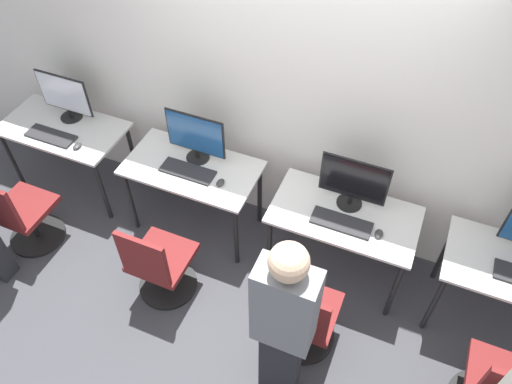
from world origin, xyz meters
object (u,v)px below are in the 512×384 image
at_px(keyboard_far_left, 51,136).
at_px(keyboard_left, 188,171).
at_px(mouse_far_left, 77,146).
at_px(monitor_left, 196,137).
at_px(mouse_left, 220,183).
at_px(person_right, 284,324).
at_px(monitor_right, 353,182).
at_px(mouse_right, 379,234).
at_px(office_chair_left, 159,267).
at_px(office_chair_far_left, 22,216).
at_px(monitor_far_left, 65,96).
at_px(keyboard_right, 341,223).
at_px(office_chair_right, 304,320).

bearing_deg(keyboard_far_left, keyboard_left, 3.49).
height_order(mouse_far_left, monitor_left, monitor_left).
bearing_deg(mouse_left, mouse_far_left, -176.23).
bearing_deg(keyboard_left, person_right, -40.61).
height_order(keyboard_far_left, person_right, person_right).
bearing_deg(monitor_right, keyboard_left, -172.11).
xyz_separation_m(mouse_far_left, mouse_right, (2.57, 0.07, 0.00)).
bearing_deg(keyboard_left, office_chair_left, -84.07).
relative_size(mouse_far_left, office_chair_left, 0.10).
bearing_deg(mouse_far_left, keyboard_left, 6.00).
xyz_separation_m(keyboard_far_left, office_chair_far_left, (0.03, -0.61, -0.39)).
relative_size(monitor_far_left, keyboard_right, 1.12).
relative_size(mouse_right, office_chair_right, 0.10).
distance_m(monitor_far_left, monitor_left, 1.30).
distance_m(keyboard_left, office_chair_left, 0.79).
height_order(monitor_far_left, office_chair_far_left, monitor_far_left).
distance_m(office_chair_far_left, monitor_right, 2.77).
height_order(keyboard_far_left, monitor_left, monitor_left).
height_order(keyboard_left, monitor_right, monitor_right).
bearing_deg(office_chair_far_left, monitor_far_left, 91.97).
bearing_deg(monitor_far_left, mouse_right, -4.95).
relative_size(monitor_far_left, office_chair_right, 0.59).
distance_m(monitor_left, monitor_right, 1.30).
bearing_deg(office_chair_far_left, mouse_left, 23.18).
bearing_deg(office_chair_right, mouse_right, 63.35).
bearing_deg(keyboard_right, mouse_far_left, -178.28).
relative_size(monitor_far_left, mouse_right, 5.63).
distance_m(monitor_far_left, mouse_right, 2.89).
relative_size(office_chair_far_left, office_chair_right, 1.00).
bearing_deg(keyboard_far_left, office_chair_right, -13.15).
xyz_separation_m(mouse_far_left, office_chair_right, (2.25, -0.57, -0.40)).
bearing_deg(keyboard_left, monitor_right, 7.89).
distance_m(office_chair_left, office_chair_right, 1.18).
height_order(keyboard_far_left, office_chair_left, office_chair_left).
xyz_separation_m(mouse_left, keyboard_right, (0.99, -0.02, -0.01)).
distance_m(keyboard_right, person_right, 1.02).
xyz_separation_m(keyboard_left, mouse_right, (1.57, -0.04, 0.01)).
distance_m(monitor_far_left, person_right, 2.80).
distance_m(keyboard_far_left, mouse_left, 1.60).
height_order(keyboard_left, office_chair_right, office_chair_right).
bearing_deg(keyboard_left, keyboard_right, -1.60).
relative_size(keyboard_left, office_chair_left, 0.52).
xyz_separation_m(monitor_far_left, monitor_left, (1.30, -0.03, 0.00)).
bearing_deg(monitor_right, keyboard_far_left, -174.30).
bearing_deg(keyboard_left, office_chair_far_left, -151.36).
distance_m(mouse_left, monitor_right, 1.03).
relative_size(keyboard_far_left, office_chair_left, 0.52).
xyz_separation_m(keyboard_far_left, keyboard_left, (1.30, 0.08, 0.00)).
xyz_separation_m(keyboard_far_left, monitor_left, (1.30, 0.26, 0.22)).
height_order(mouse_far_left, monitor_right, monitor_right).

